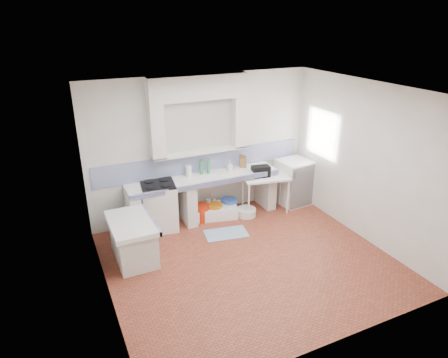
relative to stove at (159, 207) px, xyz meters
name	(u,v)px	position (x,y,z in m)	size (l,w,h in m)	color
floor	(249,261)	(1.02, -1.71, -0.44)	(4.50, 4.50, 0.00)	brown
ceiling	(254,91)	(1.02, -1.71, 2.36)	(4.50, 4.50, 0.00)	silver
wall_back	(202,147)	(1.02, 0.29, 0.96)	(4.50, 4.50, 0.00)	silver
wall_front	(339,248)	(1.02, -3.71, 0.96)	(4.50, 4.50, 0.00)	silver
wall_left	(100,212)	(-1.23, -1.71, 0.96)	(4.50, 4.50, 0.00)	silver
wall_right	(365,162)	(3.27, -1.71, 0.96)	(4.50, 4.50, 0.00)	silver
alcove_mass	(198,87)	(0.92, 0.16, 2.13)	(1.90, 0.25, 0.45)	silver
window_frame	(330,133)	(3.44, -0.51, 1.16)	(0.35, 0.86, 1.06)	#321B10
lace_valance	(326,115)	(3.30, -0.51, 1.54)	(0.01, 0.84, 0.24)	white
counter_slab	(204,179)	(0.92, -0.01, 0.42)	(3.00, 0.60, 0.08)	white
counter_lip	(210,184)	(0.92, -0.29, 0.42)	(3.00, 0.04, 0.10)	navy
counter_pier_left	(134,214)	(-0.48, -0.01, -0.03)	(0.20, 0.55, 0.82)	silver
counter_pier_mid	(188,203)	(0.57, -0.01, -0.03)	(0.20, 0.55, 0.82)	silver
counter_pier_right	(266,188)	(2.32, -0.01, -0.03)	(0.20, 0.55, 0.82)	silver
peninsula_top	(132,223)	(-0.68, -0.81, 0.22)	(0.70, 1.10, 0.08)	white
peninsula_base	(133,242)	(-0.68, -0.81, -0.13)	(0.60, 1.00, 0.62)	silver
peninsula_lip	(152,219)	(-0.35, -0.81, 0.22)	(0.04, 1.10, 0.10)	navy
backsplash	(203,162)	(1.02, 0.27, 0.66)	(4.27, 0.03, 0.40)	navy
stove	(159,207)	(0.00, 0.00, 0.00)	(0.63, 0.61, 0.89)	white
sink	(214,212)	(1.12, -0.03, -0.34)	(0.89, 0.48, 0.21)	white
side_table	(265,194)	(2.17, -0.24, -0.06)	(0.93, 0.52, 0.04)	white
fridge	(294,182)	(2.93, -0.15, 0.04)	(0.62, 0.62, 0.96)	white
bucket_red	(201,213)	(0.83, -0.04, -0.29)	(0.34, 0.34, 0.32)	red
bucket_orange	(214,211)	(1.10, -0.07, -0.29)	(0.32, 0.32, 0.30)	#C1650C
bucket_blue	(229,206)	(1.47, 0.01, -0.29)	(0.33, 0.33, 0.31)	blue
basin_white	(246,212)	(1.73, -0.26, -0.37)	(0.39, 0.39, 0.15)	white
water_bottle_a	(209,207)	(1.05, 0.10, -0.27)	(0.09, 0.09, 0.34)	silver
water_bottle_b	(214,205)	(1.19, 0.14, -0.28)	(0.09, 0.09, 0.33)	silver
black_bag	(261,171)	(2.07, -0.19, 0.44)	(0.36, 0.20, 0.22)	black
green_bottle_a	(201,167)	(0.92, 0.14, 0.60)	(0.06, 0.06, 0.29)	#307D4A
green_bottle_b	(208,166)	(1.06, 0.11, 0.60)	(0.06, 0.06, 0.30)	#307D4A
knife_block	(242,163)	(1.82, 0.14, 0.56)	(0.10, 0.08, 0.20)	olive
cutting_board	(243,161)	(1.84, 0.14, 0.59)	(0.02, 0.20, 0.27)	olive
paper_towel	(189,171)	(0.66, 0.14, 0.57)	(0.11, 0.11, 0.22)	white
soap_bottle	(230,166)	(1.51, 0.07, 0.56)	(0.09, 0.10, 0.21)	white
rug	(226,233)	(1.04, -0.75, -0.44)	(0.79, 0.45, 0.01)	teal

